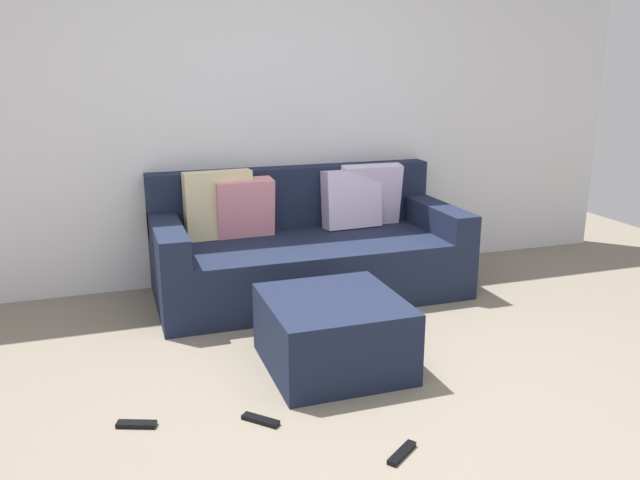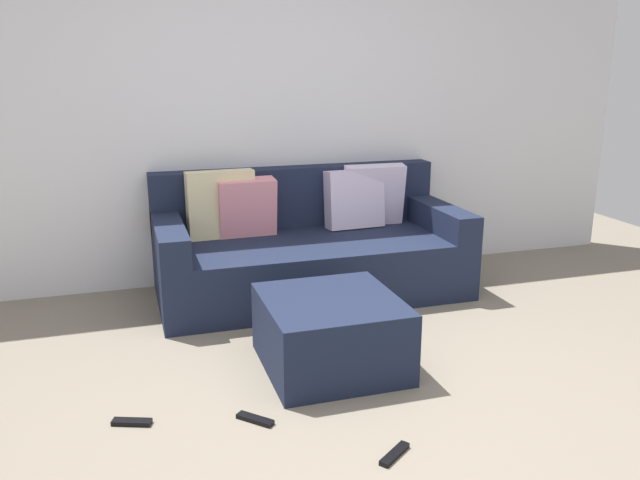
{
  "view_description": "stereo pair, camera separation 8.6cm",
  "coord_description": "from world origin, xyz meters",
  "px_view_note": "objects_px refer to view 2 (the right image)",
  "views": [
    {
      "loc": [
        -1.11,
        -2.41,
        1.61
      ],
      "look_at": [
        0.12,
        1.21,
        0.56
      ],
      "focal_mm": 36.41,
      "sensor_mm": 36.0,
      "label": 1
    },
    {
      "loc": [
        -1.02,
        -2.43,
        1.61
      ],
      "look_at": [
        0.12,
        1.21,
        0.56
      ],
      "focal_mm": 36.41,
      "sensor_mm": 36.0,
      "label": 2
    }
  ],
  "objects_px": {
    "couch_sectional": "(308,248)",
    "remote_under_side_table": "(132,422)",
    "ottoman": "(331,332)",
    "remote_near_ottoman": "(394,454)",
    "remote_by_storage_bin": "(255,419)"
  },
  "relations": [
    {
      "from": "remote_by_storage_bin",
      "to": "remote_under_side_table",
      "type": "height_order",
      "value": "same"
    },
    {
      "from": "remote_near_ottoman",
      "to": "ottoman",
      "type": "bearing_deg",
      "value": 52.96
    },
    {
      "from": "couch_sectional",
      "to": "remote_by_storage_bin",
      "type": "relative_size",
      "value": 11.54
    },
    {
      "from": "ottoman",
      "to": "remote_by_storage_bin",
      "type": "xyz_separation_m",
      "value": [
        -0.52,
        -0.44,
        -0.18
      ]
    },
    {
      "from": "ottoman",
      "to": "remote_under_side_table",
      "type": "relative_size",
      "value": 4.15
    },
    {
      "from": "ottoman",
      "to": "remote_under_side_table",
      "type": "distance_m",
      "value": 1.12
    },
    {
      "from": "couch_sectional",
      "to": "remote_by_storage_bin",
      "type": "distance_m",
      "value": 1.83
    },
    {
      "from": "remote_by_storage_bin",
      "to": "remote_near_ottoman",
      "type": "bearing_deg",
      "value": 4.31
    },
    {
      "from": "couch_sectional",
      "to": "remote_under_side_table",
      "type": "bearing_deg",
      "value": -130.57
    },
    {
      "from": "ottoman",
      "to": "remote_near_ottoman",
      "type": "distance_m",
      "value": 0.91
    },
    {
      "from": "remote_under_side_table",
      "to": "remote_by_storage_bin",
      "type": "bearing_deg",
      "value": 5.57
    },
    {
      "from": "remote_by_storage_bin",
      "to": "remote_under_side_table",
      "type": "xyz_separation_m",
      "value": [
        -0.55,
        0.15,
        0.0
      ]
    },
    {
      "from": "couch_sectional",
      "to": "remote_near_ottoman",
      "type": "xyz_separation_m",
      "value": [
        -0.23,
        -2.1,
        -0.31
      ]
    },
    {
      "from": "remote_near_ottoman",
      "to": "remote_by_storage_bin",
      "type": "height_order",
      "value": "same"
    },
    {
      "from": "remote_under_side_table",
      "to": "ottoman",
      "type": "bearing_deg",
      "value": 36.02
    }
  ]
}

